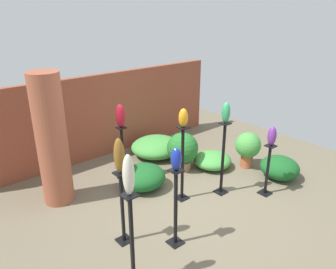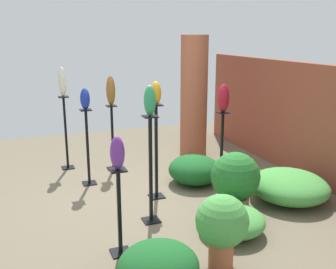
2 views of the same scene
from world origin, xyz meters
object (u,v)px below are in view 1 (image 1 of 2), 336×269
(art_vase_ruby, at_px, (120,116))
(art_vase_violet, at_px, (272,136))
(pedestal_amber, at_px, (182,167))
(art_vase_jade, at_px, (226,113))
(pedestal_jade, at_px, (223,162))
(pedestal_bronze, at_px, (123,211))
(potted_plant_mid_right, at_px, (248,147))
(pedestal_cobalt, at_px, (176,211))
(art_vase_bronze, at_px, (119,156))
(art_vase_amber, at_px, (183,118))
(brick_pillar, at_px, (52,141))
(art_vase_cobalt, at_px, (176,159))
(art_vase_ivory, at_px, (129,175))
(pedestal_ruby, at_px, (123,156))
(pedestal_violet, at_px, (267,172))
(potted_plant_mid_left, at_px, (183,150))
(pedestal_ivory, at_px, (132,245))

(art_vase_ruby, relative_size, art_vase_violet, 1.29)
(pedestal_amber, xyz_separation_m, art_vase_jade, (0.66, -0.30, 0.88))
(pedestal_amber, bearing_deg, pedestal_jade, -24.68)
(art_vase_jade, relative_size, art_vase_ruby, 0.81)
(art_vase_violet, bearing_deg, pedestal_bronze, 168.09)
(art_vase_ruby, bearing_deg, potted_plant_mid_right, -28.62)
(pedestal_cobalt, xyz_separation_m, art_vase_bronze, (-0.52, 0.50, 0.80))
(pedestal_jade, distance_m, pedestal_cobalt, 1.57)
(pedestal_cobalt, xyz_separation_m, art_vase_jade, (1.49, 0.48, 0.96))
(art_vase_amber, bearing_deg, art_vase_jade, -24.68)
(brick_pillar, bearing_deg, art_vase_cobalt, -69.31)
(brick_pillar, relative_size, art_vase_ivory, 4.62)
(art_vase_jade, height_order, art_vase_bronze, art_vase_jade)
(pedestal_ruby, bearing_deg, pedestal_violet, -51.85)
(pedestal_cobalt, relative_size, art_vase_ivory, 2.42)
(pedestal_jade, relative_size, pedestal_bronze, 1.21)
(brick_pillar, bearing_deg, pedestal_bronze, -80.48)
(brick_pillar, height_order, pedestal_cobalt, brick_pillar)
(pedestal_bronze, height_order, potted_plant_mid_right, pedestal_bronze)
(pedestal_amber, bearing_deg, potted_plant_mid_right, 0.76)
(brick_pillar, height_order, potted_plant_mid_left, brick_pillar)
(brick_pillar, bearing_deg, pedestal_amber, -38.75)
(art_vase_bronze, relative_size, art_vase_violet, 1.43)
(brick_pillar, xyz_separation_m, art_vase_ivory, (-0.06, -2.30, 0.37))
(art_vase_cobalt, xyz_separation_m, potted_plant_mid_right, (2.64, 0.81, -0.85))
(pedestal_ivory, height_order, potted_plant_mid_right, pedestal_ivory)
(art_vase_cobalt, bearing_deg, art_vase_violet, -1.30)
(pedestal_violet, distance_m, potted_plant_mid_left, 1.70)
(art_vase_amber, height_order, potted_plant_mid_right, art_vase_amber)
(pedestal_bronze, bearing_deg, art_vase_ruby, 57.21)
(art_vase_ivory, height_order, art_vase_violet, art_vase_ivory)
(pedestal_bronze, relative_size, art_vase_violet, 3.23)
(pedestal_ivory, height_order, pedestal_violet, pedestal_ivory)
(pedestal_violet, distance_m, art_vase_amber, 1.81)
(pedestal_jade, relative_size, potted_plant_mid_left, 1.71)
(brick_pillar, height_order, pedestal_ruby, brick_pillar)
(art_vase_jade, height_order, art_vase_cobalt, art_vase_jade)
(art_vase_cobalt, relative_size, potted_plant_mid_left, 0.40)
(pedestal_violet, distance_m, art_vase_bronze, 2.79)
(pedestal_jade, relative_size, art_vase_jade, 3.75)
(art_vase_bronze, xyz_separation_m, potted_plant_mid_right, (3.16, 0.31, -0.87))
(pedestal_ruby, bearing_deg, potted_plant_mid_right, -28.62)
(brick_pillar, bearing_deg, art_vase_violet, -36.84)
(pedestal_bronze, height_order, art_vase_jade, art_vase_jade)
(art_vase_cobalt, bearing_deg, pedestal_bronze, 136.34)
(art_vase_ruby, bearing_deg, pedestal_ivory, -120.27)
(pedestal_bronze, bearing_deg, pedestal_ruby, 57.21)
(pedestal_jade, bearing_deg, pedestal_ruby, 124.42)
(pedestal_bronze, bearing_deg, art_vase_violet, -11.91)
(art_vase_violet, height_order, potted_plant_mid_left, art_vase_violet)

